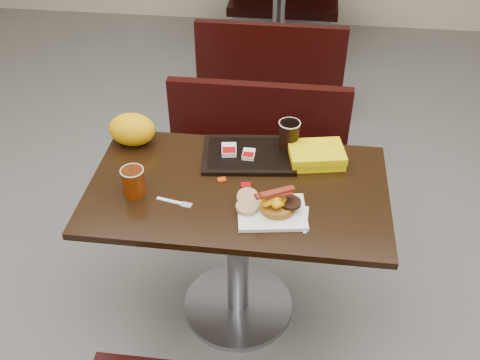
# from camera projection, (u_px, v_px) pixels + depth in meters

# --- Properties ---
(floor) EXTENTS (6.00, 7.00, 0.01)m
(floor) POSITION_uv_depth(u_px,v_px,m) (238.00, 307.00, 2.70)
(floor) COLOR slate
(floor) RESTS_ON ground
(table_near) EXTENTS (1.20, 0.70, 0.75)m
(table_near) POSITION_uv_depth(u_px,v_px,m) (238.00, 252.00, 2.46)
(table_near) COLOR black
(table_near) RESTS_ON floor
(bench_near_n) EXTENTS (1.00, 0.46, 0.72)m
(bench_near_n) POSITION_uv_depth(u_px,v_px,m) (254.00, 162.00, 3.02)
(bench_near_n) COLOR black
(bench_near_n) RESTS_ON floor
(table_far) EXTENTS (1.20, 0.70, 0.75)m
(table_far) POSITION_uv_depth(u_px,v_px,m) (278.00, 21.00, 4.49)
(table_far) COLOR black
(table_far) RESTS_ON floor
(bench_far_s) EXTENTS (1.00, 0.46, 0.72)m
(bench_far_s) POSITION_uv_depth(u_px,v_px,m) (272.00, 62.00, 3.95)
(bench_far_s) COLOR black
(bench_far_s) RESTS_ON floor
(platter) EXTENTS (0.28, 0.24, 0.02)m
(platter) POSITION_uv_depth(u_px,v_px,m) (272.00, 212.00, 2.10)
(platter) COLOR white
(platter) RESTS_ON table_near
(pancake_stack) EXTENTS (0.15, 0.15, 0.03)m
(pancake_stack) POSITION_uv_depth(u_px,v_px,m) (278.00, 206.00, 2.09)
(pancake_stack) COLOR #A7611B
(pancake_stack) RESTS_ON platter
(sausage_patty) EXTENTS (0.09, 0.09, 0.01)m
(sausage_patty) POSITION_uv_depth(u_px,v_px,m) (290.00, 203.00, 2.08)
(sausage_patty) COLOR black
(sausage_patty) RESTS_ON pancake_stack
(scrambled_eggs) EXTENTS (0.11, 0.10, 0.05)m
(scrambled_eggs) POSITION_uv_depth(u_px,v_px,m) (275.00, 201.00, 2.06)
(scrambled_eggs) COLOR #ECA704
(scrambled_eggs) RESTS_ON pancake_stack
(bacon_strips) EXTENTS (0.16, 0.12, 0.01)m
(bacon_strips) POSITION_uv_depth(u_px,v_px,m) (274.00, 194.00, 2.04)
(bacon_strips) COLOR #4F0507
(bacon_strips) RESTS_ON scrambled_eggs
(muffin_bottom) EXTENTS (0.10, 0.10, 0.02)m
(muffin_bottom) POSITION_uv_depth(u_px,v_px,m) (247.00, 207.00, 2.10)
(muffin_bottom) COLOR tan
(muffin_bottom) RESTS_ON platter
(muffin_top) EXTENTS (0.11, 0.11, 0.05)m
(muffin_top) POSITION_uv_depth(u_px,v_px,m) (248.00, 198.00, 2.12)
(muffin_top) COLOR tan
(muffin_top) RESTS_ON platter
(coffee_cup_near) EXTENTS (0.09, 0.09, 0.12)m
(coffee_cup_near) POSITION_uv_depth(u_px,v_px,m) (134.00, 182.00, 2.16)
(coffee_cup_near) COLOR #973605
(coffee_cup_near) RESTS_ON table_near
(fork) EXTENTS (0.15, 0.06, 0.00)m
(fork) POSITION_uv_depth(u_px,v_px,m) (169.00, 201.00, 2.16)
(fork) COLOR white
(fork) RESTS_ON table_near
(knife) EXTENTS (0.02, 0.15, 0.00)m
(knife) POSITION_uv_depth(u_px,v_px,m) (306.00, 220.00, 2.08)
(knife) COLOR white
(knife) RESTS_ON table_near
(condiment_syrup) EXTENTS (0.04, 0.04, 0.01)m
(condiment_syrup) POSITION_uv_depth(u_px,v_px,m) (222.00, 180.00, 2.26)
(condiment_syrup) COLOR #B52F07
(condiment_syrup) RESTS_ON table_near
(condiment_ketchup) EXTENTS (0.04, 0.04, 0.01)m
(condiment_ketchup) POSITION_uv_depth(u_px,v_px,m) (246.00, 185.00, 2.23)
(condiment_ketchup) COLOR #8C0504
(condiment_ketchup) RESTS_ON table_near
(tray) EXTENTS (0.42, 0.32, 0.02)m
(tray) POSITION_uv_depth(u_px,v_px,m) (249.00, 155.00, 2.39)
(tray) COLOR black
(tray) RESTS_ON table_near
(hashbrown_sleeve_left) EXTENTS (0.07, 0.09, 0.02)m
(hashbrown_sleeve_left) POSITION_uv_depth(u_px,v_px,m) (229.00, 150.00, 2.38)
(hashbrown_sleeve_left) COLOR silver
(hashbrown_sleeve_left) RESTS_ON tray
(hashbrown_sleeve_right) EXTENTS (0.05, 0.07, 0.02)m
(hashbrown_sleeve_right) POSITION_uv_depth(u_px,v_px,m) (249.00, 154.00, 2.36)
(hashbrown_sleeve_right) COLOR silver
(hashbrown_sleeve_right) RESTS_ON tray
(coffee_cup_far) EXTENTS (0.10, 0.10, 0.12)m
(coffee_cup_far) POSITION_uv_depth(u_px,v_px,m) (289.00, 135.00, 2.39)
(coffee_cup_far) COLOR black
(coffee_cup_far) RESTS_ON tray
(clamshell) EXTENTS (0.26, 0.21, 0.06)m
(clamshell) POSITION_uv_depth(u_px,v_px,m) (316.00, 155.00, 2.35)
(clamshell) COLOR #E6C903
(clamshell) RESTS_ON table_near
(paper_bag) EXTENTS (0.24, 0.20, 0.14)m
(paper_bag) POSITION_uv_depth(u_px,v_px,m) (132.00, 129.00, 2.43)
(paper_bag) COLOR orange
(paper_bag) RESTS_ON table_near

